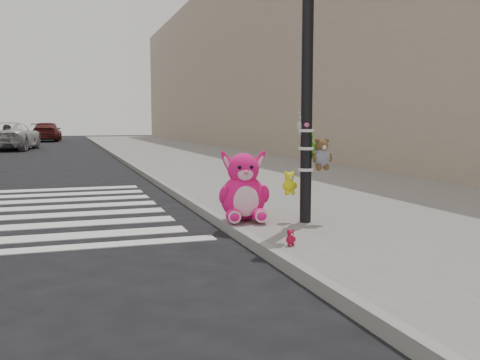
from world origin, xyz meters
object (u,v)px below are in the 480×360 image
object	(u,v)px
pink_bunny	(244,192)
red_teddy	(290,238)
signal_pole	(308,106)
car_white_near	(10,136)

from	to	relation	value
pink_bunny	red_teddy	xyz separation A→B (m)	(0.01, -1.67, -0.33)
signal_pole	pink_bunny	distance (m)	1.52
signal_pole	car_white_near	size ratio (longest dim) A/B	0.71
red_teddy	car_white_near	xyz separation A→B (m)	(-5.30, 27.13, 0.54)
pink_bunny	red_teddy	distance (m)	1.70
red_teddy	car_white_near	distance (m)	27.65
car_white_near	pink_bunny	bearing A→B (deg)	109.90
signal_pole	red_teddy	world-z (taller)	signal_pole
red_teddy	pink_bunny	bearing A→B (deg)	84.32
signal_pole	pink_bunny	bearing A→B (deg)	156.93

